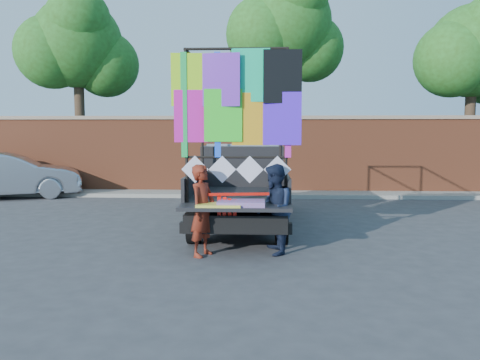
{
  "coord_description": "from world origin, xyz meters",
  "views": [
    {
      "loc": [
        0.15,
        -8.78,
        2.1
      ],
      "look_at": [
        -0.24,
        -0.26,
        1.21
      ],
      "focal_mm": 35.0,
      "sensor_mm": 36.0,
      "label": 1
    }
  ],
  "objects_px": {
    "sedan": "(8,175)",
    "man": "(274,209)",
    "pickup_truck": "(242,184)",
    "woman": "(203,210)"
  },
  "relations": [
    {
      "from": "sedan",
      "to": "man",
      "type": "relative_size",
      "value": 2.81
    },
    {
      "from": "sedan",
      "to": "woman",
      "type": "distance_m",
      "value": 9.51
    },
    {
      "from": "pickup_truck",
      "to": "woman",
      "type": "distance_m",
      "value": 3.1
    },
    {
      "from": "sedan",
      "to": "man",
      "type": "bearing_deg",
      "value": -149.18
    },
    {
      "from": "pickup_truck",
      "to": "woman",
      "type": "bearing_deg",
      "value": -100.16
    },
    {
      "from": "pickup_truck",
      "to": "woman",
      "type": "relative_size",
      "value": 3.6
    },
    {
      "from": "sedan",
      "to": "woman",
      "type": "relative_size",
      "value": 2.81
    },
    {
      "from": "sedan",
      "to": "man",
      "type": "distance_m",
      "value": 10.32
    },
    {
      "from": "sedan",
      "to": "man",
      "type": "height_order",
      "value": "man"
    },
    {
      "from": "sedan",
      "to": "man",
      "type": "xyz_separation_m",
      "value": [
        8.14,
        -6.35,
        0.06
      ]
    }
  ]
}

